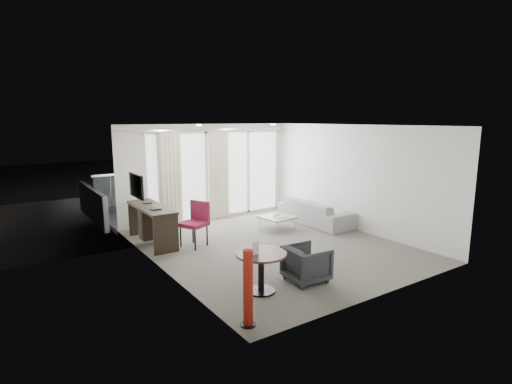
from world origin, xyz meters
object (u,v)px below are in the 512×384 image
desk_chair (194,225)px  red_lamp (248,288)px  sofa (315,212)px  desk (152,225)px  round_table (261,272)px  tub_armchair (307,264)px  rattan_chair_a (205,197)px  rattan_chair_b (254,191)px  coffee_table (278,223)px

desk_chair → red_lamp: (-0.84, -3.50, 0.04)m
desk_chair → sofa: size_ratio=0.45×
sofa → red_lamp: bearing=128.7°
desk → round_table: 3.50m
desk_chair → red_lamp: size_ratio=0.92×
red_lamp → tub_armchair: size_ratio=1.57×
tub_armchair → rattan_chair_a: 6.00m
tub_armchair → rattan_chair_b: size_ratio=0.90×
red_lamp → tub_armchair: 1.80m
rattan_chair_a → tub_armchair: bearing=-120.4°
desk_chair → red_lamp: bearing=-128.1°
desk → red_lamp: red_lamp is taller
rattan_chair_a → rattan_chair_b: (1.80, 0.06, -0.02)m
tub_armchair → rattan_chair_b: 6.61m
coffee_table → rattan_chair_a: (-0.47, 3.05, 0.23)m
sofa → rattan_chair_b: bearing=-2.7°
desk → tub_armchair: bearing=-67.4°
rattan_chair_b → round_table: bearing=-107.7°
coffee_table → red_lamp: bearing=-131.5°
red_lamp → coffee_table: (3.16, 3.57, -0.36)m
round_table → red_lamp: 1.10m
rattan_chair_b → rattan_chair_a: bearing=-163.5°
round_table → sofa: bearing=36.9°
round_table → rattan_chair_a: bearing=71.6°
desk_chair → tub_armchair: (0.80, -2.78, -0.18)m
round_table → rattan_chair_b: rattan_chair_b is taller
desk_chair → coffee_table: 2.34m
desk → sofa: desk is taller
round_table → desk: bearing=99.3°
coffee_table → rattan_chair_b: rattan_chair_b is taller
sofa → round_table: bearing=126.9°
desk → red_lamp: bearing=-92.4°
red_lamp → coffee_table: red_lamp is taller
desk_chair → rattan_chair_b: size_ratio=1.31×
coffee_table → tub_armchair: bearing=-118.0°
desk_chair → round_table: desk_chair is taller
sofa → rattan_chair_a: rattan_chair_a is taller
coffee_table → rattan_chair_b: (1.33, 3.10, 0.20)m
red_lamp → sofa: size_ratio=0.49×
coffee_table → rattan_chair_a: rattan_chair_a is taller
round_table → tub_armchair: (0.89, -0.07, -0.02)m
desk → desk_chair: desk_chair is taller
desk_chair → rattan_chair_a: desk_chair is taller
desk → red_lamp: (-0.18, -4.24, 0.11)m
round_table → tub_armchair: size_ratio=1.21×
desk_chair → coffee_table: bearing=-22.7°
red_lamp → coffee_table: size_ratio=1.41×
desk_chair → red_lamp: red_lamp is taller
desk → rattan_chair_a: bearing=43.5°
desk → rattan_chair_b: desk is taller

